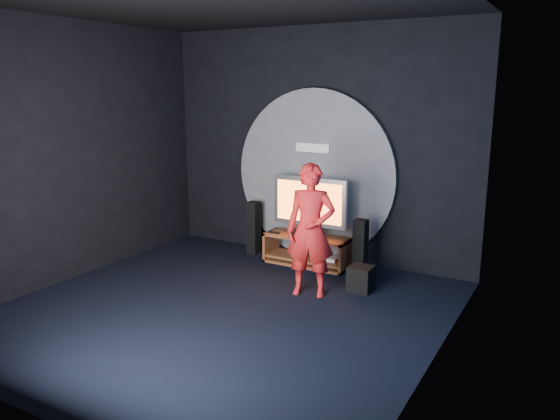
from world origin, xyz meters
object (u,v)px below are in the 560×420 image
at_px(tower_speaker_right, 360,249).
at_px(subwoofer, 361,279).
at_px(media_console, 307,252).
at_px(player, 311,230).
at_px(tower_speaker_left, 254,228).
at_px(tv, 310,204).

xyz_separation_m(tower_speaker_right, subwoofer, (0.19, -0.43, -0.26)).
xyz_separation_m(media_console, player, (0.57, -1.05, 0.65)).
relative_size(tower_speaker_left, subwoofer, 2.54).
relative_size(tower_speaker_right, player, 0.50).
relative_size(tower_speaker_left, player, 0.50).
distance_m(tv, player, 1.26).
relative_size(tv, tower_speaker_right, 1.40).
xyz_separation_m(tower_speaker_left, tower_speaker_right, (1.91, -0.27, 0.00)).
distance_m(media_console, tower_speaker_left, 1.04).
height_order(media_console, tower_speaker_right, tower_speaker_right).
bearing_deg(player, tower_speaker_left, 128.16).
distance_m(tv, subwoofer, 1.50).
relative_size(media_console, tower_speaker_left, 1.53).
bearing_deg(tower_speaker_right, tower_speaker_left, 171.85).
bearing_deg(media_console, tower_speaker_left, 174.91).
bearing_deg(tower_speaker_left, media_console, -5.09).
height_order(media_console, player, player).
distance_m(media_console, tv, 0.73).
xyz_separation_m(tower_speaker_left, player, (1.57, -1.14, 0.43)).
height_order(tower_speaker_left, player, player).
bearing_deg(subwoofer, media_console, 150.67).
bearing_deg(tower_speaker_left, subwoofer, -18.53).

